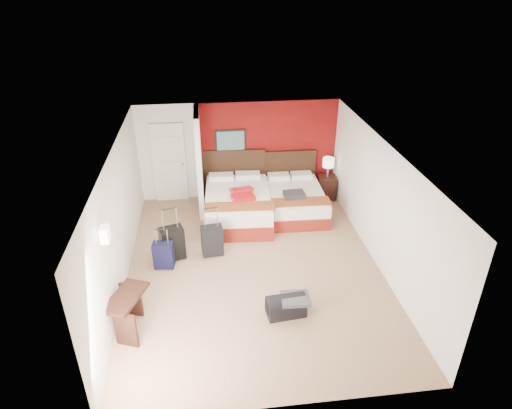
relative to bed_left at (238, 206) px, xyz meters
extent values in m
plane|color=tan|center=(0.15, -2.02, -0.33)|extent=(6.50, 6.50, 0.00)
cube|color=white|center=(0.15, 1.23, 0.92)|extent=(5.00, 0.04, 2.50)
cube|color=white|center=(-2.35, -2.02, 0.92)|extent=(0.04, 6.50, 2.50)
cube|color=black|center=(-0.05, 1.17, 1.22)|extent=(0.78, 0.03, 0.58)
cube|color=white|center=(-2.23, -3.52, 1.57)|extent=(0.12, 0.20, 0.24)
cube|color=maroon|center=(0.90, 1.21, 0.92)|extent=(3.50, 0.04, 2.50)
cube|color=silver|center=(-0.85, 0.59, 0.92)|extent=(0.12, 1.20, 2.50)
cube|color=silver|center=(-1.60, 1.18, 0.70)|extent=(0.82, 0.06, 2.05)
cube|color=white|center=(0.00, 0.00, 0.00)|extent=(1.65, 2.27, 0.66)
cube|color=silver|center=(1.43, 0.12, -0.04)|extent=(1.39, 1.95, 0.57)
cube|color=red|center=(0.10, -0.10, 0.37)|extent=(0.65, 0.81, 0.09)
cube|color=#313136|center=(1.33, -0.18, 0.30)|extent=(0.50, 0.40, 0.12)
cube|color=black|center=(2.38, 0.77, -0.03)|extent=(0.47, 0.47, 0.60)
cylinder|color=white|center=(2.38, 0.77, 0.53)|extent=(0.35, 0.35, 0.52)
cube|color=black|center=(-1.47, -1.54, 0.03)|extent=(0.54, 0.43, 0.71)
cube|color=black|center=(-0.66, -1.48, -0.01)|extent=(0.46, 0.32, 0.64)
cube|color=black|center=(-1.64, -1.81, -0.05)|extent=(0.42, 0.28, 0.55)
cube|color=black|center=(0.54, -3.46, -0.16)|extent=(0.70, 0.42, 0.34)
cube|color=#3C3D42|center=(0.69, -3.51, 0.04)|extent=(0.51, 0.44, 0.07)
cube|color=black|center=(-2.10, -3.50, 0.03)|extent=(0.71, 0.95, 0.71)
camera|label=1|loc=(-0.70, -9.27, 5.03)|focal=31.08mm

